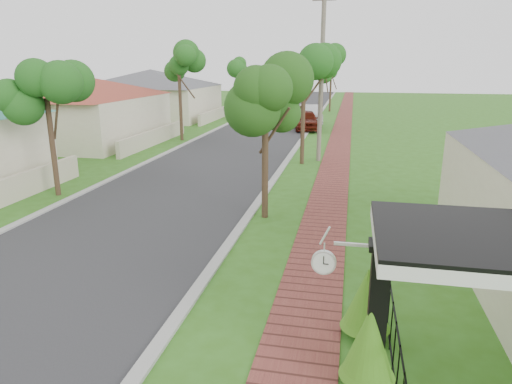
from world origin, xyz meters
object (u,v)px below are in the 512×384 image
Objects in this scene: near_tree at (265,104)px; parked_car_white at (310,115)px; utility_pole at (321,79)px; porch_post at (377,323)px; parked_car_red at (306,120)px; station_clock at (326,261)px.

parked_car_white is at bearing 91.82° from near_tree.
utility_pole is (1.90, -15.48, 3.54)m from parked_car_white.
utility_pole reaches higher than porch_post.
parked_car_red is 22.04m from near_tree.
utility_pole is at bearing -93.74° from parked_car_white.
porch_post is 9.10m from near_tree.
parked_car_white is 1.01× the size of near_tree.
parked_car_white is 0.57× the size of utility_pole.
station_clock is at bearing -85.47° from utility_pole.
near_tree is (0.81, -21.81, 3.10)m from parked_car_red.
porch_post is 18.36m from utility_pole.
utility_pole reaches higher than parked_car_white.
porch_post reaches higher than parked_car_red.
porch_post reaches higher than station_clock.
near_tree is at bearing -98.92° from parked_car_white.
porch_post is at bearing -92.80° from parked_car_red.
near_tree is at bearing 108.09° from station_clock.
porch_post is 0.29× the size of utility_pole.
parked_car_white is 33.20m from station_clock.
parked_car_white is at bearing 97.08° from porch_post.
utility_pole reaches higher than parked_car_red.
porch_post is 0.52× the size of near_tree.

